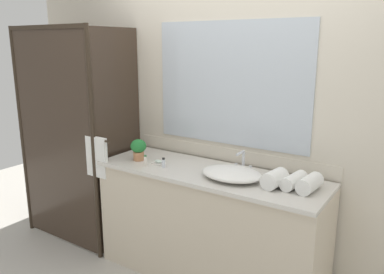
{
  "coord_description": "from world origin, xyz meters",
  "views": [
    {
      "loc": [
        1.44,
        -2.38,
        1.85
      ],
      "look_at": [
        -0.15,
        0.0,
        1.15
      ],
      "focal_mm": 36.11,
      "sensor_mm": 36.0,
      "label": 1
    }
  ],
  "objects_px": {
    "potted_plant": "(138,148)",
    "rolled_towel_middle": "(294,181)",
    "soap_dish": "(158,162)",
    "amenity_bottle_lotion": "(164,163)",
    "rolled_towel_far_edge": "(275,179)",
    "amenity_bottle_conditioner": "(146,161)",
    "rolled_towel_near_edge": "(310,184)",
    "faucet": "(243,165)",
    "sink_basin": "(232,173)"
  },
  "relations": [
    {
      "from": "potted_plant",
      "to": "rolled_towel_middle",
      "type": "bearing_deg",
      "value": 4.67
    },
    {
      "from": "soap_dish",
      "to": "rolled_towel_middle",
      "type": "xyz_separation_m",
      "value": [
        1.08,
        0.1,
        0.03
      ]
    },
    {
      "from": "soap_dish",
      "to": "amenity_bottle_lotion",
      "type": "xyz_separation_m",
      "value": [
        0.09,
        -0.04,
        0.02
      ]
    },
    {
      "from": "rolled_towel_far_edge",
      "to": "amenity_bottle_conditioner",
      "type": "bearing_deg",
      "value": -172.74
    },
    {
      "from": "potted_plant",
      "to": "rolled_towel_near_edge",
      "type": "distance_m",
      "value": 1.4
    },
    {
      "from": "faucet",
      "to": "rolled_towel_far_edge",
      "type": "height_order",
      "value": "faucet"
    },
    {
      "from": "sink_basin",
      "to": "soap_dish",
      "type": "relative_size",
      "value": 4.54
    },
    {
      "from": "soap_dish",
      "to": "rolled_towel_far_edge",
      "type": "relative_size",
      "value": 0.52
    },
    {
      "from": "rolled_towel_far_edge",
      "to": "sink_basin",
      "type": "bearing_deg",
      "value": -178.21
    },
    {
      "from": "faucet",
      "to": "amenity_bottle_lotion",
      "type": "height_order",
      "value": "faucet"
    },
    {
      "from": "sink_basin",
      "to": "rolled_towel_near_edge",
      "type": "distance_m",
      "value": 0.54
    },
    {
      "from": "sink_basin",
      "to": "soap_dish",
      "type": "height_order",
      "value": "sink_basin"
    },
    {
      "from": "amenity_bottle_conditioner",
      "to": "amenity_bottle_lotion",
      "type": "distance_m",
      "value": 0.15
    },
    {
      "from": "amenity_bottle_lotion",
      "to": "potted_plant",
      "type": "bearing_deg",
      "value": 172.28
    },
    {
      "from": "soap_dish",
      "to": "sink_basin",
      "type": "bearing_deg",
      "value": 1.95
    },
    {
      "from": "faucet",
      "to": "amenity_bottle_conditioner",
      "type": "bearing_deg",
      "value": -157.4
    },
    {
      "from": "amenity_bottle_conditioner",
      "to": "soap_dish",
      "type": "bearing_deg",
      "value": 62.35
    },
    {
      "from": "rolled_towel_middle",
      "to": "rolled_towel_far_edge",
      "type": "height_order",
      "value": "rolled_towel_far_edge"
    },
    {
      "from": "potted_plant",
      "to": "amenity_bottle_conditioner",
      "type": "relative_size",
      "value": 1.96
    },
    {
      "from": "potted_plant",
      "to": "amenity_bottle_lotion",
      "type": "relative_size",
      "value": 2.26
    },
    {
      "from": "rolled_towel_near_edge",
      "to": "rolled_towel_middle",
      "type": "xyz_separation_m",
      "value": [
        -0.11,
        0.01,
        -0.01
      ]
    },
    {
      "from": "faucet",
      "to": "rolled_towel_far_edge",
      "type": "xyz_separation_m",
      "value": [
        0.32,
        -0.16,
        0.0
      ]
    },
    {
      "from": "potted_plant",
      "to": "rolled_towel_near_edge",
      "type": "bearing_deg",
      "value": 3.77
    },
    {
      "from": "rolled_towel_far_edge",
      "to": "potted_plant",
      "type": "bearing_deg",
      "value": -178.17
    },
    {
      "from": "amenity_bottle_conditioner",
      "to": "amenity_bottle_lotion",
      "type": "xyz_separation_m",
      "value": [
        0.14,
        0.05,
        -0.01
      ]
    },
    {
      "from": "amenity_bottle_lotion",
      "to": "rolled_towel_far_edge",
      "type": "height_order",
      "value": "rolled_towel_far_edge"
    },
    {
      "from": "rolled_towel_middle",
      "to": "rolled_towel_far_edge",
      "type": "xyz_separation_m",
      "value": [
        -0.11,
        -0.07,
        0.01
      ]
    },
    {
      "from": "sink_basin",
      "to": "faucet",
      "type": "distance_m",
      "value": 0.17
    },
    {
      "from": "rolled_towel_far_edge",
      "to": "faucet",
      "type": "bearing_deg",
      "value": 152.9
    },
    {
      "from": "sink_basin",
      "to": "faucet",
      "type": "xyz_separation_m",
      "value": [
        0.0,
        0.17,
        0.01
      ]
    },
    {
      "from": "sink_basin",
      "to": "rolled_towel_middle",
      "type": "height_order",
      "value": "rolled_towel_middle"
    },
    {
      "from": "sink_basin",
      "to": "amenity_bottle_conditioner",
      "type": "distance_m",
      "value": 0.72
    },
    {
      "from": "rolled_towel_near_edge",
      "to": "soap_dish",
      "type": "bearing_deg",
      "value": -175.84
    },
    {
      "from": "rolled_towel_far_edge",
      "to": "rolled_towel_middle",
      "type": "bearing_deg",
      "value": 31.58
    },
    {
      "from": "potted_plant",
      "to": "amenity_bottle_conditioner",
      "type": "height_order",
      "value": "potted_plant"
    },
    {
      "from": "soap_dish",
      "to": "amenity_bottle_conditioner",
      "type": "height_order",
      "value": "amenity_bottle_conditioner"
    },
    {
      "from": "amenity_bottle_lotion",
      "to": "sink_basin",
      "type": "bearing_deg",
      "value": 6.74
    },
    {
      "from": "soap_dish",
      "to": "amenity_bottle_conditioner",
      "type": "relative_size",
      "value": 1.1
    },
    {
      "from": "sink_basin",
      "to": "potted_plant",
      "type": "relative_size",
      "value": 2.56
    },
    {
      "from": "soap_dish",
      "to": "amenity_bottle_lotion",
      "type": "height_order",
      "value": "amenity_bottle_lotion"
    },
    {
      "from": "sink_basin",
      "to": "potted_plant",
      "type": "height_order",
      "value": "potted_plant"
    },
    {
      "from": "amenity_bottle_lotion",
      "to": "rolled_towel_far_edge",
      "type": "distance_m",
      "value": 0.89
    },
    {
      "from": "amenity_bottle_conditioner",
      "to": "amenity_bottle_lotion",
      "type": "relative_size",
      "value": 1.16
    },
    {
      "from": "amenity_bottle_conditioner",
      "to": "rolled_towel_near_edge",
      "type": "distance_m",
      "value": 1.26
    },
    {
      "from": "soap_dish",
      "to": "rolled_towel_far_edge",
      "type": "height_order",
      "value": "rolled_towel_far_edge"
    },
    {
      "from": "soap_dish",
      "to": "rolled_towel_far_edge",
      "type": "distance_m",
      "value": 0.97
    },
    {
      "from": "amenity_bottle_conditioner",
      "to": "rolled_towel_far_edge",
      "type": "distance_m",
      "value": 1.03
    },
    {
      "from": "amenity_bottle_lotion",
      "to": "amenity_bottle_conditioner",
      "type": "bearing_deg",
      "value": -158.83
    },
    {
      "from": "faucet",
      "to": "amenity_bottle_lotion",
      "type": "bearing_deg",
      "value": -157.05
    },
    {
      "from": "potted_plant",
      "to": "rolled_towel_near_edge",
      "type": "relative_size",
      "value": 0.8
    }
  ]
}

